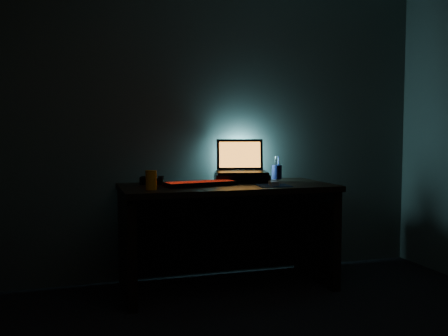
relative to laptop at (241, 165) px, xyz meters
name	(u,v)px	position (x,y,z in m)	size (l,w,h in m)	color
room	(350,100)	(-0.18, -1.84, 0.38)	(3.50, 4.00, 2.50)	black
desk	(225,219)	(-0.18, -0.17, -0.38)	(1.50, 0.70, 0.75)	black
riser	(241,178)	(-0.01, -0.05, -0.09)	(0.40, 0.30, 0.06)	black
laptop	(241,165)	(0.00, 0.00, 0.00)	(0.43, 0.36, 0.26)	black
keyboard	(200,184)	(-0.38, -0.24, -0.10)	(0.52, 0.25, 0.03)	black
mousepad	(274,186)	(0.11, -0.40, -0.12)	(0.22, 0.20, 0.00)	#0B254E
mouse	(274,183)	(0.11, -0.40, -0.10)	(0.06, 0.09, 0.03)	gray
pen_cup	(277,172)	(0.32, 0.06, -0.06)	(0.08, 0.08, 0.11)	black
juice_glass	(151,180)	(-0.74, -0.38, -0.06)	(0.07, 0.07, 0.13)	orange
router	(152,180)	(-0.69, -0.03, -0.09)	(0.19, 0.17, 0.05)	black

